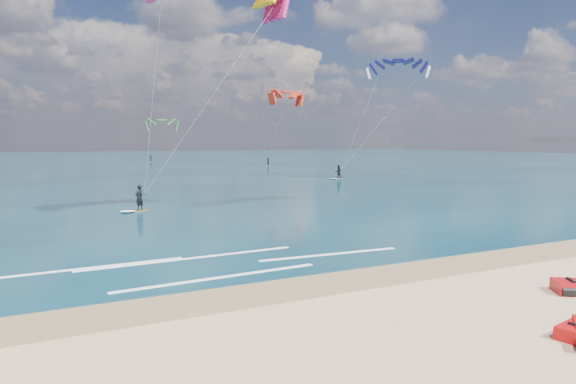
# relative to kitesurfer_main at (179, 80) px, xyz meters

# --- Properties ---
(ground) EXTENTS (320.00, 320.00, 0.00)m
(ground) POSITION_rel_kitesurfer_main_xyz_m (-2.11, 20.55, -7.98)
(ground) COLOR tan
(ground) RESTS_ON ground
(wet_sand_strip) EXTENTS (320.00, 2.40, 0.01)m
(wet_sand_strip) POSITION_rel_kitesurfer_main_xyz_m (-2.11, -16.45, -7.98)
(wet_sand_strip) COLOR olive
(wet_sand_strip) RESTS_ON ground
(sea) EXTENTS (320.00, 200.00, 0.04)m
(sea) POSITION_rel_kitesurfer_main_xyz_m (-2.11, 84.55, -7.96)
(sea) COLOR #092634
(sea) RESTS_ON ground
(kitesurfer_main) EXTENTS (10.98, 7.65, 15.64)m
(kitesurfer_main) POSITION_rel_kitesurfer_main_xyz_m (0.00, 0.00, 0.00)
(kitesurfer_main) COLOR gold
(kitesurfer_main) RESTS_ON sea
(kitesurfer_far) EXTENTS (10.22, 7.98, 14.50)m
(kitesurfer_far) POSITION_rel_kitesurfer_main_xyz_m (26.26, 17.67, -0.56)
(kitesurfer_far) COLOR gold
(kitesurfer_far) RESTS_ON sea
(shoreline_foam) EXTENTS (16.68, 3.78, 0.01)m
(shoreline_foam) POSITION_rel_kitesurfer_main_xyz_m (-2.98, -12.40, -7.94)
(shoreline_foam) COLOR white
(shoreline_foam) RESTS_ON ground
(distant_kites) EXTENTS (72.75, 42.98, 13.80)m
(distant_kites) POSITION_rel_kitesurfer_main_xyz_m (-11.38, 59.83, -1.81)
(distant_kites) COLOR #D03DB7
(distant_kites) RESTS_ON ground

